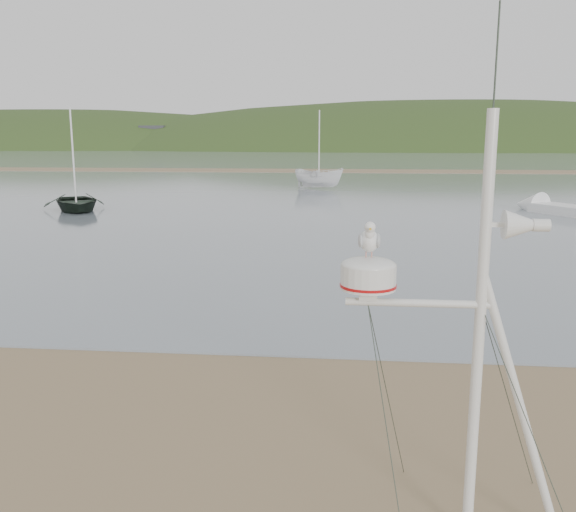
# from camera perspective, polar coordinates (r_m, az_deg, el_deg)

# --- Properties ---
(ground) EXTENTS (560.00, 560.00, 0.00)m
(ground) POSITION_cam_1_polar(r_m,az_deg,el_deg) (8.94, -17.70, -17.54)
(ground) COLOR #7A6446
(ground) RESTS_ON ground
(water) EXTENTS (560.00, 256.00, 0.04)m
(water) POSITION_cam_1_polar(r_m,az_deg,el_deg) (139.27, 4.32, 9.31)
(water) COLOR slate
(water) RESTS_ON ground
(sandbar) EXTENTS (560.00, 7.00, 0.07)m
(sandbar) POSITION_cam_1_polar(r_m,az_deg,el_deg) (77.35, 3.20, 7.98)
(sandbar) COLOR #7A6446
(sandbar) RESTS_ON water
(hill_ridge) EXTENTS (620.00, 180.00, 80.00)m
(hill_ridge) POSITION_cam_1_polar(r_m,az_deg,el_deg) (243.82, 9.22, 5.29)
(hill_ridge) COLOR #253917
(hill_ridge) RESTS_ON ground
(far_cottages) EXTENTS (294.40, 6.30, 8.00)m
(far_cottages) POSITION_cam_1_polar(r_m,az_deg,el_deg) (203.16, 5.64, 10.95)
(far_cottages) COLOR silver
(far_cottages) RESTS_ON ground
(mast_rig) EXTENTS (2.41, 2.57, 5.43)m
(mast_rig) POSITION_cam_1_polar(r_m,az_deg,el_deg) (6.73, 16.49, -14.88)
(mast_rig) COLOR silver
(mast_rig) RESTS_ON ground
(boat_dark) EXTENTS (3.49, 2.54, 4.82)m
(boat_dark) POSITION_cam_1_polar(r_m,az_deg,el_deg) (36.99, -19.40, 7.72)
(boat_dark) COLOR black
(boat_dark) RESTS_ON water
(boat_white) EXTENTS (2.32, 2.30, 4.50)m
(boat_white) POSITION_cam_1_polar(r_m,az_deg,el_deg) (50.20, 2.92, 8.86)
(boat_white) COLOR white
(boat_white) RESTS_ON water
(sailboat_white_near) EXTENTS (5.11, 6.74, 6.87)m
(sailboat_white_near) POSITION_cam_1_polar(r_m,az_deg,el_deg) (37.44, 23.28, 4.18)
(sailboat_white_near) COLOR white
(sailboat_white_near) RESTS_ON ground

